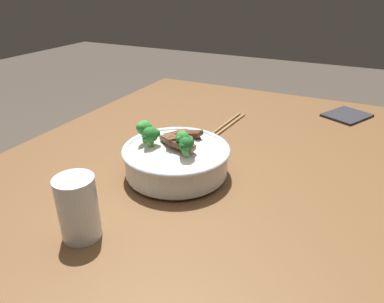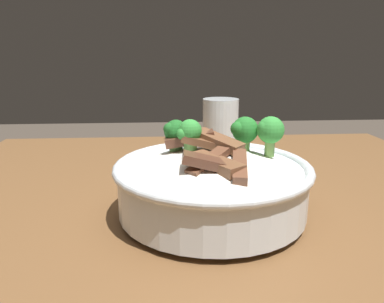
# 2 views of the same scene
# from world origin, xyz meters

# --- Properties ---
(rice_bowl) EXTENTS (0.25, 0.25, 0.13)m
(rice_bowl) POSITION_xyz_m (0.14, 0.01, 0.83)
(rice_bowl) COLOR silver
(rice_bowl) RESTS_ON dining_table
(drinking_glass) EXTENTS (0.07, 0.07, 0.12)m
(drinking_glass) POSITION_xyz_m (0.41, -0.04, 0.83)
(drinking_glass) COLOR white
(drinking_glass) RESTS_ON dining_table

